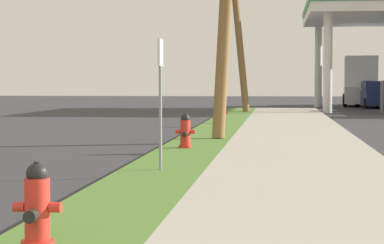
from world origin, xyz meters
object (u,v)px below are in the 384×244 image
utility_pole_background (236,4)px  fire_hydrant_third (221,114)px  fire_hydrant_nearest (37,210)px  street_sign_post (160,76)px  fire_hydrant_second (185,133)px  car_navy_by_near_pump (376,96)px  truck_silver_at_far_bay (360,83)px

utility_pole_background → fire_hydrant_third: bearing=-89.6°
fire_hydrant_nearest → street_sign_post: 6.17m
fire_hydrant_second → utility_pole_background: utility_pole_background is taller
fire_hydrant_third → car_navy_by_near_pump: car_navy_by_near_pump is taller
fire_hydrant_second → car_navy_by_near_pump: 31.47m
utility_pole_background → car_navy_by_near_pump: utility_pole_background is taller
fire_hydrant_nearest → fire_hydrant_second: (0.07, 10.30, 0.00)m
utility_pole_background → truck_silver_at_far_bay: utility_pole_background is taller
fire_hydrant_third → fire_hydrant_second: bearing=-90.3°
fire_hydrant_second → fire_hydrant_third: 10.07m
fire_hydrant_third → car_navy_by_near_pump: size_ratio=0.16×
utility_pole_background → car_navy_by_near_pump: 13.37m
fire_hydrant_nearest → fire_hydrant_second: same height
fire_hydrant_second → street_sign_post: bearing=-88.7°
fire_hydrant_second → utility_pole_background: size_ratio=0.07×
street_sign_post → truck_silver_at_far_bay: 38.70m
fire_hydrant_second → car_navy_by_near_pump: size_ratio=0.16×
fire_hydrant_second → street_sign_post: street_sign_post is taller
fire_hydrant_nearest → fire_hydrant_third: (0.12, 20.37, 0.00)m
truck_silver_at_far_bay → car_navy_by_near_pump: bearing=-79.4°
fire_hydrant_nearest → fire_hydrant_third: bearing=89.7°
fire_hydrant_second → fire_hydrant_third: bearing=89.7°
fire_hydrant_second → utility_pole_background: 21.16m
fire_hydrant_second → truck_silver_at_far_bay: size_ratio=0.11×
street_sign_post → car_navy_by_near_pump: bearing=77.5°
fire_hydrant_second → fire_hydrant_nearest: bearing=-90.4°
street_sign_post → fire_hydrant_nearest: bearing=-91.6°
fire_hydrant_second → fire_hydrant_third: size_ratio=1.00×
fire_hydrant_third → utility_pole_background: (-0.07, 10.54, 4.79)m
street_sign_post → car_navy_by_near_pump: size_ratio=0.46×
truck_silver_at_far_bay → street_sign_post: bearing=-100.5°
fire_hydrant_second → truck_silver_at_far_bay: truck_silver_at_far_bay is taller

